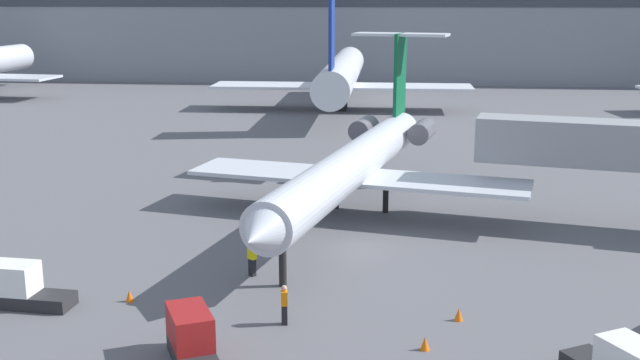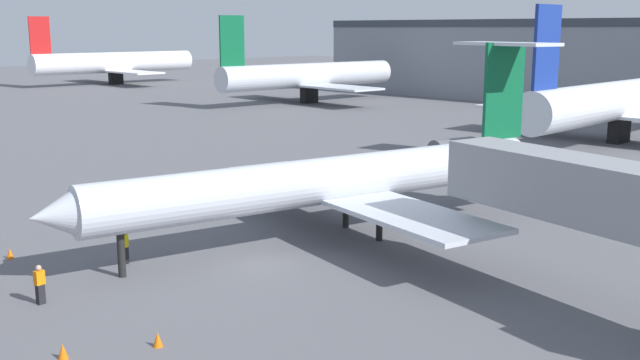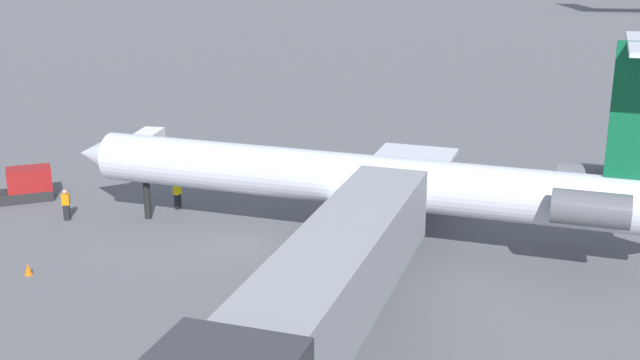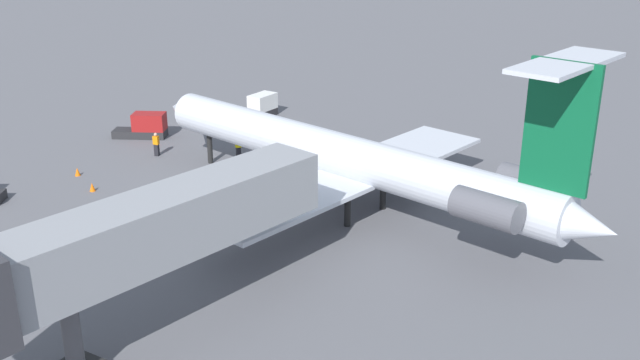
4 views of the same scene
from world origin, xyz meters
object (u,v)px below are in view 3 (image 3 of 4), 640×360
regional_jet (381,180)px  jet_bridge (316,304)px  traffic_cone_far (28,269)px  baggage_tug_spare (24,186)px  baggage_tug_trailing (148,148)px  ground_crew_marshaller (177,194)px  traffic_cone_mid (139,177)px  ground_crew_loader (66,205)px

regional_jet → jet_bridge: regional_jet is taller
traffic_cone_far → baggage_tug_spare: bearing=-154.5°
baggage_tug_trailing → baggage_tug_spare: size_ratio=0.97×
jet_bridge → baggage_tug_trailing: size_ratio=4.15×
regional_jet → traffic_cone_far: bearing=-72.0°
ground_crew_marshaller → traffic_cone_far: 10.41m
baggage_tug_trailing → traffic_cone_mid: bearing=10.8°
ground_crew_marshaller → traffic_cone_mid: 6.07m
ground_crew_loader → traffic_cone_far: bearing=8.7°
ground_crew_marshaller → baggage_tug_spare: bearing=-93.2°
ground_crew_loader → regional_jet: bearing=83.0°
regional_jet → baggage_tug_trailing: bearing=-131.0°
ground_crew_marshaller → regional_jet: bearing=68.7°
ground_crew_loader → baggage_tug_trailing: size_ratio=0.41×
ground_crew_marshaller → baggage_tug_trailing: baggage_tug_trailing is taller
traffic_cone_far → ground_crew_marshaller: bearing=155.5°
baggage_tug_trailing → baggage_tug_spare: same height
jet_bridge → traffic_cone_far: 18.75m
baggage_tug_trailing → traffic_cone_mid: (4.67, 0.89, -0.56)m
ground_crew_marshaller → baggage_tug_trailing: (-9.43, -4.60, -0.02)m
baggage_tug_spare → traffic_cone_far: (9.97, 4.76, -0.56)m
traffic_cone_mid → ground_crew_marshaller: bearing=37.9°
ground_crew_loader → traffic_cone_mid: size_ratio=3.07×
ground_crew_loader → traffic_cone_far: 7.22m
ground_crew_marshaller → traffic_cone_far: (9.46, -4.31, -0.58)m
baggage_tug_trailing → traffic_cone_mid: 4.78m
baggage_tug_trailing → traffic_cone_far: bearing=0.9°
jet_bridge → baggage_tug_trailing: (-30.24, -14.54, -3.90)m
traffic_cone_far → regional_jet: bearing=108.0°
baggage_tug_trailing → traffic_cone_mid: baggage_tug_trailing is taller
ground_crew_loader → traffic_cone_far: ground_crew_loader is taller
jet_bridge → baggage_tug_spare: size_ratio=4.04×
traffic_cone_mid → jet_bridge: bearing=28.1°
regional_jet → ground_crew_loader: size_ratio=18.45×
regional_jet → baggage_tug_spare: size_ratio=7.41×
jet_bridge → traffic_cone_far: jet_bridge is taller
ground_crew_loader → ground_crew_marshaller: bearing=113.5°
baggage_tug_trailing → traffic_cone_far: baggage_tug_trailing is taller
ground_crew_marshaller → baggage_tug_spare: (-0.51, -9.07, -0.02)m
regional_jet → ground_crew_marshaller: regional_jet is taller
jet_bridge → ground_crew_loader: jet_bridge is taller
regional_jet → ground_crew_loader: bearing=-97.0°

